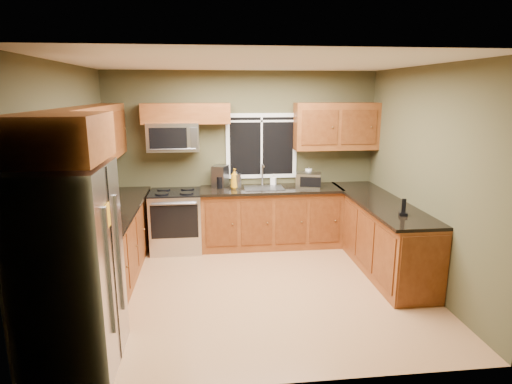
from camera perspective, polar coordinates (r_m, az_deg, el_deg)
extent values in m
plane|color=#A27047|center=(5.46, -0.11, -12.71)|extent=(4.20, 4.20, 0.00)
plane|color=white|center=(4.91, -0.13, 16.88)|extent=(4.20, 4.20, 0.00)
plane|color=#424027|center=(6.78, -1.80, 4.44)|extent=(4.20, 0.00, 4.20)
plane|color=#424027|center=(3.29, 3.34, -5.20)|extent=(4.20, 0.00, 4.20)
plane|color=#424027|center=(5.22, -23.67, 0.65)|extent=(0.00, 3.60, 3.60)
plane|color=#424027|center=(5.64, 21.61, 1.70)|extent=(0.00, 3.60, 3.60)
cube|color=white|center=(6.76, 0.75, 6.14)|extent=(1.12, 0.03, 1.02)
cube|color=black|center=(6.75, 0.76, 6.13)|extent=(1.00, 0.01, 0.90)
cube|color=white|center=(6.75, 0.76, 6.13)|extent=(0.03, 0.01, 0.90)
cube|color=white|center=(6.71, 0.77, 9.43)|extent=(1.00, 0.01, 0.03)
cube|color=brown|center=(5.83, -18.67, -6.90)|extent=(0.60, 2.65, 0.90)
cube|color=black|center=(5.68, -18.77, -2.44)|extent=(0.65, 2.65, 0.04)
cube|color=brown|center=(6.73, 1.99, -3.48)|extent=(2.17, 0.60, 0.90)
cube|color=black|center=(6.59, 2.06, 0.37)|extent=(2.17, 0.65, 0.04)
cube|color=brown|center=(6.22, 16.10, -5.45)|extent=(0.60, 2.50, 0.90)
cube|color=#5D2B10|center=(5.16, 21.44, -9.81)|extent=(0.56, 0.02, 0.82)
cube|color=black|center=(6.08, 16.16, -1.26)|extent=(0.65, 2.50, 0.04)
cube|color=brown|center=(5.55, -21.12, 6.91)|extent=(0.33, 2.65, 0.72)
cube|color=brown|center=(6.52, -9.31, 10.29)|extent=(1.30, 0.33, 0.30)
cube|color=brown|center=(6.83, 10.65, 8.60)|extent=(1.30, 0.33, 0.72)
cube|color=brown|center=(3.79, -25.06, 6.56)|extent=(0.72, 0.90, 0.38)
cube|color=#B7B7BC|center=(4.06, -23.48, -9.46)|extent=(0.72, 0.90, 1.80)
cube|color=slate|center=(3.76, -18.96, -10.02)|extent=(0.03, 0.04, 1.10)
cube|color=slate|center=(4.13, -17.79, -7.84)|extent=(0.03, 0.04, 1.10)
cube|color=black|center=(3.96, -18.36, -9.55)|extent=(0.01, 0.02, 1.78)
cube|color=orange|center=(3.71, -19.15, -2.99)|extent=(0.01, 0.14, 0.20)
cube|color=#B7B7BC|center=(6.66, -10.57, -3.89)|extent=(0.76, 0.65, 0.90)
cube|color=black|center=(6.54, -10.74, -0.08)|extent=(0.76, 0.64, 0.03)
cube|color=black|center=(6.32, -10.81, -3.91)|extent=(0.68, 0.02, 0.50)
cylinder|color=slate|center=(6.22, -10.93, -1.59)|extent=(0.64, 0.04, 0.04)
cylinder|color=black|center=(6.42, -12.44, -0.19)|extent=(0.20, 0.20, 0.01)
cylinder|color=black|center=(6.39, -9.23, -0.11)|extent=(0.20, 0.20, 0.01)
cylinder|color=black|center=(6.69, -12.20, 0.36)|extent=(0.20, 0.20, 0.01)
cylinder|color=black|center=(6.66, -9.12, 0.44)|extent=(0.20, 0.20, 0.01)
cube|color=#B7B7BC|center=(6.54, -10.97, 7.24)|extent=(0.76, 0.38, 0.42)
cube|color=black|center=(6.35, -11.64, 7.04)|extent=(0.54, 0.01, 0.30)
cube|color=slate|center=(6.33, -8.28, 7.15)|extent=(0.10, 0.01, 0.30)
cylinder|color=slate|center=(6.35, -11.05, 5.61)|extent=(0.66, 0.02, 0.02)
cube|color=slate|center=(6.57, 1.06, 0.49)|extent=(0.60, 0.42, 0.02)
cylinder|color=#B7B7BC|center=(6.73, 0.85, 2.31)|extent=(0.03, 0.03, 0.34)
cylinder|color=#B7B7BC|center=(6.62, 0.94, 3.54)|extent=(0.03, 0.18, 0.03)
cube|color=#B7B7BC|center=(6.63, 6.98, 1.57)|extent=(0.43, 0.37, 0.23)
cube|color=black|center=(6.50, 7.27, 1.31)|extent=(0.30, 0.10, 0.16)
cube|color=slate|center=(6.65, -4.78, 2.11)|extent=(0.28, 0.30, 0.33)
cylinder|color=black|center=(6.58, -4.75, 1.30)|extent=(0.16, 0.16, 0.18)
cylinder|color=#B7B7BC|center=(6.56, -2.63, 1.47)|extent=(0.18, 0.18, 0.22)
cone|color=black|center=(6.53, -2.64, 2.59)|extent=(0.12, 0.12, 0.06)
cylinder|color=white|center=(6.84, 7.00, 2.03)|extent=(0.14, 0.14, 0.25)
cylinder|color=slate|center=(6.81, 7.03, 3.15)|extent=(0.02, 0.02, 0.04)
imported|color=orange|center=(6.52, -2.88, 1.80)|extent=(0.15, 0.15, 0.31)
imported|color=white|center=(6.79, 2.33, 1.69)|extent=(0.10, 0.11, 0.17)
cube|color=black|center=(5.42, 19.02, -2.78)|extent=(0.12, 0.12, 0.04)
cube|color=black|center=(5.39, 19.10, -1.71)|extent=(0.05, 0.04, 0.17)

